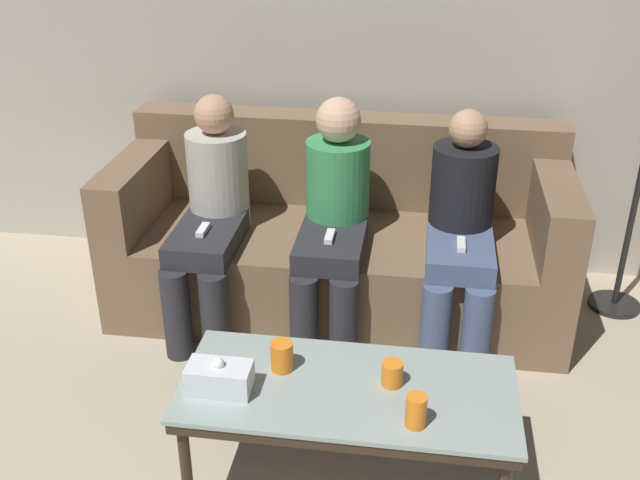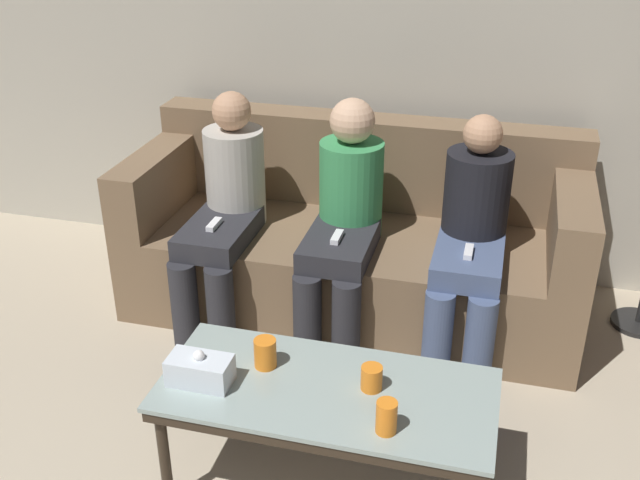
# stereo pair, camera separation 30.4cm
# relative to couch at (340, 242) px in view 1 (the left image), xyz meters

# --- Properties ---
(wall_back) EXTENTS (12.00, 0.06, 2.60)m
(wall_back) POSITION_rel_couch_xyz_m (0.00, 0.51, 0.96)
(wall_back) COLOR #B7B2A3
(wall_back) RESTS_ON ground_plane
(couch) EXTENTS (2.22, 0.88, 0.92)m
(couch) POSITION_rel_couch_xyz_m (0.00, 0.00, 0.00)
(couch) COLOR brown
(couch) RESTS_ON ground_plane
(coffee_table) EXTENTS (1.16, 0.53, 0.46)m
(coffee_table) POSITION_rel_couch_xyz_m (0.19, -1.32, 0.08)
(coffee_table) COLOR #8C9E99
(coffee_table) RESTS_ON ground_plane
(cup_near_left) EXTENTS (0.08, 0.08, 0.11)m
(cup_near_left) POSITION_rel_couch_xyz_m (-0.05, -1.25, 0.18)
(cup_near_left) COLOR orange
(cup_near_left) RESTS_ON coffee_table
(cup_near_right) EXTENTS (0.07, 0.07, 0.09)m
(cup_near_right) POSITION_rel_couch_xyz_m (0.34, -1.28, 0.16)
(cup_near_right) COLOR orange
(cup_near_right) RESTS_ON coffee_table
(cup_far_center) EXTENTS (0.07, 0.07, 0.11)m
(cup_far_center) POSITION_rel_couch_xyz_m (0.43, -1.48, 0.18)
(cup_far_center) COLOR orange
(cup_far_center) RESTS_ON coffee_table
(tissue_box) EXTENTS (0.22, 0.12, 0.13)m
(tissue_box) POSITION_rel_couch_xyz_m (-0.24, -1.40, 0.17)
(tissue_box) COLOR silver
(tissue_box) RESTS_ON coffee_table
(seated_person_left_end) EXTENTS (0.31, 0.71, 1.11)m
(seated_person_left_end) POSITION_rel_couch_xyz_m (-0.59, -0.25, 0.25)
(seated_person_left_end) COLOR #28282D
(seated_person_left_end) RESTS_ON ground_plane
(seated_person_mid_left) EXTENTS (0.31, 0.68, 1.12)m
(seated_person_mid_left) POSITION_rel_couch_xyz_m (0.00, -0.24, 0.26)
(seated_person_mid_left) COLOR #28282D
(seated_person_mid_left) RESTS_ON ground_plane
(seated_person_mid_right) EXTENTS (0.31, 0.66, 1.09)m
(seated_person_mid_right) POSITION_rel_couch_xyz_m (0.59, -0.24, 0.24)
(seated_person_mid_right) COLOR #47567A
(seated_person_mid_right) RESTS_ON ground_plane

